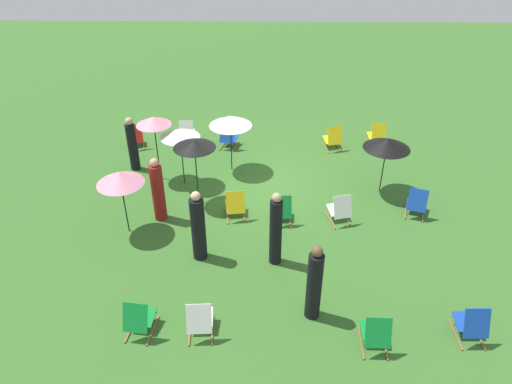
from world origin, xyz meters
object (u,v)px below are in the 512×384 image
object	(u,v)px
deckchair_2	(281,210)
deckchair_10	(472,324)
deckchair_8	(340,210)
umbrella_5	(387,143)
deckchair_4	(139,319)
person_4	(132,145)
deckchair_0	(229,137)
deckchair_12	(377,135)
deckchair_3	(376,333)
deckchair_6	(417,203)
person_1	(314,284)
deckchair_9	(333,139)
umbrella_2	(194,144)
person_0	(158,191)
deckchair_5	(235,205)
umbrella_0	(153,121)
deckchair_7	(200,320)
person_3	(198,228)
umbrella_1	(120,178)
deckchair_11	(135,137)
umbrella_4	(230,121)
deckchair_1	(187,133)
umbrella_3	(180,134)
person_2	(276,230)

from	to	relation	value
deckchair_2	deckchair_10	distance (m)	5.16
deckchair_8	umbrella_5	size ratio (longest dim) A/B	0.51
deckchair_4	person_4	world-z (taller)	person_4
deckchair_0	deckchair_12	xyz separation A→B (m)	(-4.97, -0.24, 0.00)
deckchair_3	deckchair_6	world-z (taller)	same
person_1	deckchair_9	bearing A→B (deg)	-82.98
deckchair_4	umbrella_2	bearing A→B (deg)	-89.77
deckchair_2	deckchair_10	bearing A→B (deg)	129.66
deckchair_6	deckchair_2	bearing A→B (deg)	23.38
person_0	person_1	distance (m)	4.98
deckchair_5	umbrella_0	bearing A→B (deg)	-48.18
deckchair_3	deckchair_0	bearing A→B (deg)	-66.70
deckchair_6	deckchair_7	size ratio (longest dim) A/B	1.04
deckchair_2	person_3	distance (m)	2.48
deckchair_12	umbrella_0	distance (m)	7.43
deckchair_4	umbrella_1	xyz separation A→B (m)	(1.04, -3.26, 1.21)
deckchair_9	deckchair_12	bearing A→B (deg)	177.78
umbrella_0	umbrella_2	size ratio (longest dim) A/B	1.06
deckchair_3	deckchair_11	distance (m)	10.37
deckchair_3	deckchair_8	bearing A→B (deg)	-86.67
person_1	person_4	size ratio (longest dim) A/B	1.04
person_1	person_3	distance (m)	3.06
deckchair_2	person_1	world-z (taller)	person_1
deckchair_3	umbrella_5	bearing A→B (deg)	-101.12
deckchair_11	umbrella_4	xyz separation A→B (m)	(-3.30, 1.42, 1.26)
deckchair_5	umbrella_1	size ratio (longest dim) A/B	0.48
umbrella_5	umbrella_4	bearing A→B (deg)	-15.35
umbrella_5	deckchair_4	bearing A→B (deg)	42.52
deckchair_0	deckchair_8	distance (m)	5.22
person_4	umbrella_2	bearing A→B (deg)	-157.56
deckchair_4	deckchair_1	bearing A→B (deg)	-81.03
deckchair_1	umbrella_3	distance (m)	2.95
deckchair_9	person_4	bearing A→B (deg)	-0.02
umbrella_2	deckchair_10	bearing A→B (deg)	141.28
deckchair_11	person_2	world-z (taller)	person_2
deckchair_9	umbrella_5	xyz separation A→B (m)	(-1.06, 2.62, 1.17)
deckchair_1	umbrella_4	xyz separation A→B (m)	(-1.63, 1.81, 1.26)
deckchair_8	deckchair_9	bearing A→B (deg)	-108.72
deckchair_6	deckchair_9	size ratio (longest dim) A/B	1.02
deckchair_10	deckchair_7	bearing A→B (deg)	-1.49
deckchair_1	person_2	xyz separation A→B (m)	(-2.90, 6.10, 0.54)
deckchair_0	deckchair_7	distance (m)	7.92
person_1	deckchair_10	bearing A→B (deg)	-173.22
deckchair_11	person_1	distance (m)	9.08
umbrella_5	deckchair_2	bearing A→B (deg)	27.96
deckchair_12	umbrella_5	bearing A→B (deg)	74.96
deckchair_1	person_3	distance (m)	6.09
deckchair_8	person_2	world-z (taller)	person_2
deckchair_10	umbrella_3	bearing A→B (deg)	-42.80
deckchair_10	person_0	size ratio (longest dim) A/B	0.46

